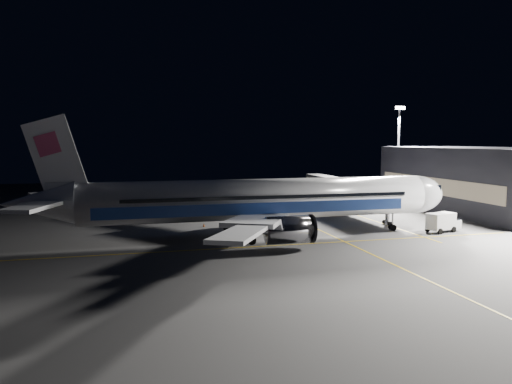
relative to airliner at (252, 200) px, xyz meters
The scene contains 13 objects.
ground 5.27m from the airliner, ahead, with size 200.00×200.00×0.00m, color #4C4C4F.
guide_line_main 12.22m from the airliner, ahead, with size 0.25×80.00×0.01m, color gold.
guide_line_cross 7.99m from the airliner, 79.83° to the right, with size 70.00×0.25×0.01m, color gold.
guide_line_side 25.67m from the airliner, 23.43° to the left, with size 0.25×40.00×0.01m, color gold.
airliner is the anchor object (origin of this frame).
terminal 49.10m from the airliner, 16.57° to the left, with size 18.12×40.00×12.00m.
jet_bridge 29.31m from the airliner, 38.04° to the left, with size 3.60×34.40×6.30m.
floodlight_mast_north 52.56m from the airliner, 37.91° to the left, with size 2.40×0.68×20.70m.
service_truck 28.45m from the airliner, ahead, with size 5.91×3.71×2.83m.
baggage_tug 19.99m from the airliner, 93.01° to the left, with size 3.20×2.91×1.90m.
safety_cone_a 12.45m from the airliner, 117.05° to the left, with size 0.35×0.35×0.52m, color #FF5E0A.
safety_cone_b 16.43m from the airliner, 63.19° to the left, with size 0.39×0.39×0.58m, color #FF5E0A.
safety_cone_c 7.94m from the airliner, 107.98° to the left, with size 0.41×0.41×0.62m, color #FF5E0A.
Camera 1 is at (-17.80, -65.88, 13.46)m, focal length 35.00 mm.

